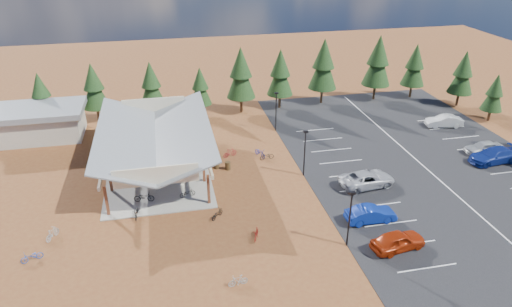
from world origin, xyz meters
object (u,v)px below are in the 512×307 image
bike_3 (141,142)px  bike_16 (267,156)px  lamp_post_1 (305,150)px  bike_9 (52,234)px  bike_8 (137,213)px  trash_bin_1 (217,164)px  bike_13 (238,281)px  bike_0 (144,197)px  car_2 (367,179)px  car_9 (444,121)px  bike_7 (174,139)px  bike_15 (230,153)px  bike_2 (126,165)px  car_1 (371,214)px  bike_1 (122,175)px  car_8 (483,147)px  bike_6 (172,151)px  bike_pavilion (155,135)px  lamp_post_2 (276,109)px  bike_14 (260,152)px  trash_bin_0 (228,166)px  car_7 (494,155)px  bike_4 (187,193)px  outbuilding (39,122)px  car_0 (398,241)px  bike_12 (217,214)px  bike_10 (32,256)px  bike_5 (192,176)px  lamp_post_0 (350,215)px

bike_3 → bike_16: bike_3 is taller
lamp_post_1 → bike_9: lamp_post_1 is taller
bike_8 → trash_bin_1: bearing=49.0°
bike_13 → bike_0: bearing=-160.5°
car_2 → car_9: car_2 is taller
bike_7 → bike_15: (6.04, -4.78, -0.09)m
bike_2 → car_1: car_1 is taller
bike_1 → bike_7: bearing=-53.4°
bike_8 → car_8: 39.19m
trash_bin_1 → bike_6: bearing=138.9°
bike_pavilion → bike_1: (-3.67, -1.94, -3.25)m
lamp_post_2 → bike_14: size_ratio=2.68×
trash_bin_0 → car_7: car_7 is taller
lamp_post_1 → car_8: lamp_post_1 is taller
bike_4 → car_9: bearing=-87.6°
outbuilding → bike_3: (12.18, -5.54, -1.39)m
lamp_post_1 → car_9: 23.48m
lamp_post_2 → bike_16: (-2.96, -7.66, -2.54)m
bike_9 → bike_15: size_ratio=0.94×
car_7 → bike_7: bearing=-114.6°
lamp_post_1 → bike_6: (-13.41, 7.53, -2.40)m
trash_bin_1 → car_0: (12.61, -16.81, 0.37)m
bike_6 → bike_7: bike_7 is taller
bike_6 → bike_14: 10.12m
car_0 → bike_2: bearing=40.3°
bike_12 → car_1: size_ratio=0.36×
bike_9 → car_8: bearing=-144.7°
bike_8 → bike_10: size_ratio=1.05×
bike_7 → car_0: size_ratio=0.37×
bike_5 → car_8: bearing=-75.2°
lamp_post_2 → bike_13: bearing=-109.8°
bike_2 → bike_3: 5.37m
bike_0 → bike_13: bearing=-144.3°
car_8 → car_9: size_ratio=0.92×
bike_7 → trash_bin_0: bearing=-139.3°
lamp_post_1 → car_7: (21.51, -1.58, -2.11)m
bike_pavilion → car_8: bearing=-6.7°
lamp_post_0 → bike_12: 11.97m
bike_8 → car_8: bearing=13.1°
lamp_post_0 → bike_10: size_ratio=3.06×
bike_16 → car_7: car_7 is taller
lamp_post_0 → bike_4: bearing=140.5°
bike_1 → bike_10: size_ratio=0.94×
lamp_post_0 → car_2: lamp_post_0 is taller
bike_pavilion → bike_4: size_ratio=12.47×
bike_14 → bike_12: bearing=-142.1°
bike_4 → car_7: (33.83, 0.28, 0.36)m
bike_1 → bike_2: (0.27, 2.28, -0.04)m
bike_10 → car_0: (28.84, -4.57, 0.38)m
car_8 → trash_bin_1: bearing=-94.5°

